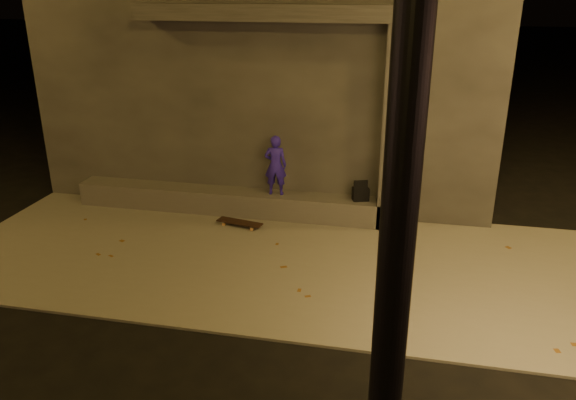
% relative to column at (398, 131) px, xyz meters
% --- Properties ---
extents(ground, '(120.00, 120.00, 0.00)m').
position_rel_column_xyz_m(ground, '(-1.70, -3.75, -1.84)').
color(ground, black).
rests_on(ground, ground).
extents(sidewalk, '(11.00, 4.40, 0.04)m').
position_rel_column_xyz_m(sidewalk, '(-1.70, -1.75, -1.82)').
color(sidewalk, slate).
rests_on(sidewalk, ground).
extents(building, '(9.00, 5.10, 5.22)m').
position_rel_column_xyz_m(building, '(-2.70, 2.74, 0.77)').
color(building, '#33312E').
rests_on(building, ground).
extents(ledge, '(6.00, 0.55, 0.45)m').
position_rel_column_xyz_m(ledge, '(-3.20, 0.00, -1.58)').
color(ledge, '#54524C').
rests_on(ledge, sidewalk).
extents(column, '(0.55, 0.55, 3.60)m').
position_rel_column_xyz_m(column, '(0.00, 0.00, 0.00)').
color(column, '#33312E').
rests_on(column, sidewalk).
extents(canopy, '(5.00, 0.70, 0.28)m').
position_rel_column_xyz_m(canopy, '(-2.20, 0.05, 1.94)').
color(canopy, '#33312E').
rests_on(canopy, column).
extents(skateboarder, '(0.44, 0.31, 1.15)m').
position_rel_column_xyz_m(skateboarder, '(-2.21, 0.00, -0.78)').
color(skateboarder, '#2A1AAF').
rests_on(skateboarder, ledge).
extents(backpack, '(0.34, 0.27, 0.41)m').
position_rel_column_xyz_m(backpack, '(-0.60, 0.00, -1.21)').
color(backpack, black).
rests_on(backpack, ledge).
extents(skateboard, '(0.89, 0.39, 0.10)m').
position_rel_column_xyz_m(skateboard, '(-2.75, -0.65, -1.72)').
color(skateboard, black).
rests_on(skateboard, sidewalk).
extents(street_lamp_4, '(0.36, 0.36, 6.87)m').
position_rel_column_xyz_m(street_lamp_4, '(0.10, -7.81, 2.07)').
color(street_lamp_4, black).
rests_on(street_lamp_4, ground).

